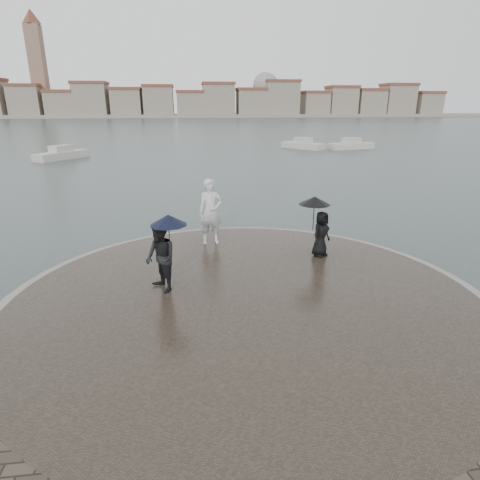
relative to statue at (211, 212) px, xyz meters
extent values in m
plane|color=#2B3835|center=(0.65, -7.80, -1.50)|extent=(400.00, 400.00, 0.00)
cylinder|color=gray|center=(0.65, -4.30, -1.34)|extent=(12.50, 12.50, 0.32)
cylinder|color=#2D261E|center=(0.65, -4.30, -1.32)|extent=(11.90, 11.90, 0.36)
imported|color=silver|center=(0.00, 0.00, 0.00)|extent=(0.89, 0.64, 2.28)
imported|color=black|center=(-1.51, -3.66, -0.22)|extent=(1.05, 1.12, 1.84)
cylinder|color=black|center=(-1.26, -3.56, 0.21)|extent=(0.02, 0.02, 0.90)
cone|color=black|center=(-1.26, -3.56, 0.76)|extent=(0.97, 0.97, 0.28)
imported|color=black|center=(3.44, -1.70, -0.40)|extent=(0.86, 0.81, 1.48)
cylinder|color=black|center=(3.19, -1.60, 0.16)|extent=(0.02, 0.02, 0.90)
cone|color=black|center=(3.19, -1.60, 0.68)|extent=(1.02, 1.02, 0.26)
cube|color=gray|center=(0.65, 155.20, -0.90)|extent=(260.00, 20.00, 1.20)
cube|color=gray|center=(-59.35, 152.20, 4.00)|extent=(11.00, 10.00, 11.00)
cube|color=brown|center=(-59.35, 152.20, 10.00)|extent=(11.60, 10.60, 1.00)
cube|color=gray|center=(-47.35, 152.20, 3.00)|extent=(10.00, 10.00, 9.00)
cube|color=brown|center=(-47.35, 152.20, 8.00)|extent=(10.60, 10.60, 1.00)
cube|color=gray|center=(-36.35, 152.20, 4.50)|extent=(12.00, 10.00, 12.00)
cube|color=brown|center=(-36.35, 152.20, 11.00)|extent=(12.60, 10.60, 1.00)
cube|color=gray|center=(-23.35, 152.20, 3.50)|extent=(11.00, 10.00, 10.00)
cube|color=brown|center=(-23.35, 152.20, 9.00)|extent=(11.60, 10.60, 1.00)
cube|color=gray|center=(-11.35, 152.20, 4.00)|extent=(11.00, 10.00, 11.00)
cube|color=brown|center=(-11.35, 152.20, 10.00)|extent=(11.60, 10.60, 1.00)
cube|color=gray|center=(0.65, 152.20, 3.00)|extent=(10.00, 10.00, 9.00)
cube|color=brown|center=(0.65, 152.20, 8.00)|extent=(10.60, 10.60, 1.00)
cube|color=gray|center=(11.65, 152.20, 4.50)|extent=(12.00, 10.00, 12.00)
cube|color=brown|center=(11.65, 152.20, 11.00)|extent=(12.60, 10.60, 1.00)
cube|color=gray|center=(24.65, 152.20, 3.50)|extent=(11.00, 10.00, 10.00)
cube|color=brown|center=(24.65, 152.20, 9.00)|extent=(11.60, 10.60, 1.00)
cube|color=gray|center=(36.65, 152.20, 5.00)|extent=(13.00, 10.00, 13.00)
cube|color=brown|center=(36.65, 152.20, 12.00)|extent=(13.60, 10.60, 1.00)
cube|color=gray|center=(50.65, 152.20, 3.00)|extent=(10.00, 10.00, 9.00)
cube|color=brown|center=(50.65, 152.20, 8.00)|extent=(10.60, 10.60, 1.00)
cube|color=gray|center=(61.65, 152.20, 4.00)|extent=(11.00, 10.00, 11.00)
cube|color=brown|center=(61.65, 152.20, 10.00)|extent=(11.60, 10.60, 1.00)
cube|color=gray|center=(73.65, 152.20, 3.50)|extent=(11.00, 10.00, 10.00)
cube|color=brown|center=(73.65, 152.20, 9.00)|extent=(11.60, 10.60, 1.00)
cube|color=gray|center=(85.65, 152.20, 4.50)|extent=(12.00, 10.00, 12.00)
cube|color=brown|center=(85.65, 152.20, 11.00)|extent=(12.60, 10.60, 1.00)
cube|color=gray|center=(98.65, 152.20, 3.00)|extent=(10.00, 10.00, 9.00)
cube|color=brown|center=(98.65, 152.20, 8.00)|extent=(10.60, 10.60, 1.00)
cube|color=#846654|center=(-54.35, 154.20, 14.50)|extent=(5.00, 5.00, 32.00)
cone|color=brown|center=(-54.35, 154.20, 33.00)|extent=(6.80, 6.80, 5.00)
sphere|color=gray|center=(30.65, 154.20, 10.50)|extent=(10.00, 10.00, 10.00)
cube|color=#BBB5A8|center=(-12.81, 27.47, -1.25)|extent=(4.36, 5.47, 0.90)
cube|color=#BBB5A8|center=(-12.81, 27.47, -0.65)|extent=(2.10, 2.33, 0.90)
cube|color=#BBB5A8|center=(12.84, 33.91, -1.25)|extent=(4.49, 5.41, 0.90)
cube|color=#BBB5A8|center=(12.84, 33.91, -0.65)|extent=(2.14, 2.33, 0.90)
cube|color=#BBB5A8|center=(18.35, 32.75, -1.25)|extent=(5.72, 2.74, 0.90)
cube|color=#BBB5A8|center=(18.35, 32.75, -0.65)|extent=(2.21, 1.60, 0.90)
camera|label=1|loc=(-0.67, -13.50, 3.55)|focal=30.00mm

